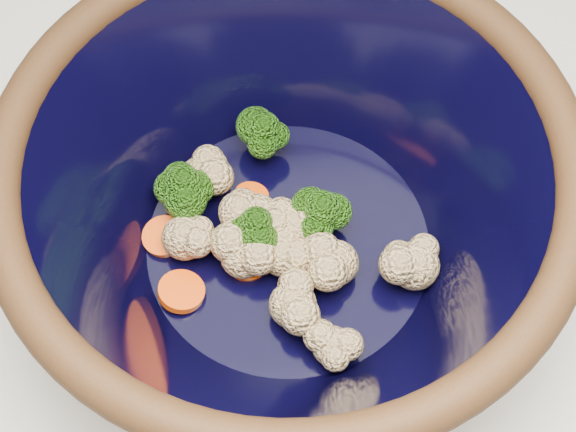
# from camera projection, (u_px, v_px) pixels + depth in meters

# --- Properties ---
(counter) EXTENTS (1.20, 1.20, 0.90)m
(counter) POSITION_uv_depth(u_px,v_px,m) (275.00, 382.00, 1.02)
(counter) COLOR white
(counter) RESTS_ON ground
(mixing_bowl) EXTENTS (0.36, 0.36, 0.16)m
(mixing_bowl) POSITION_uv_depth(u_px,v_px,m) (288.00, 205.00, 0.52)
(mixing_bowl) COLOR black
(mixing_bowl) RESTS_ON counter
(vegetable_pile) EXTENTS (0.20, 0.20, 0.05)m
(vegetable_pile) POSITION_uv_depth(u_px,v_px,m) (270.00, 226.00, 0.55)
(vegetable_pile) COLOR #608442
(vegetable_pile) RESTS_ON mixing_bowl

